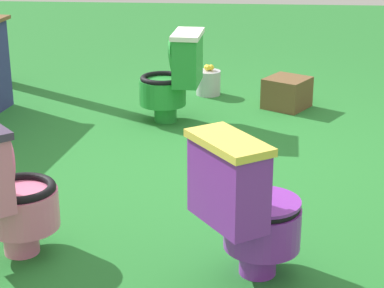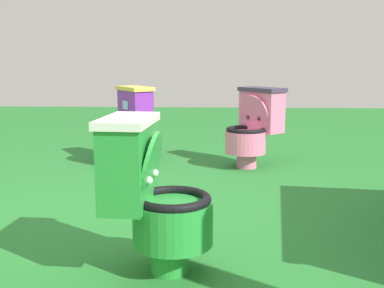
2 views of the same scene
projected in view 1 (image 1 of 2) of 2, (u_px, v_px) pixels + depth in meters
ground at (202, 159)px, 4.87m from camera, size 14.00×14.00×0.00m
toilet_green at (174, 76)px, 5.53m from camera, size 0.45×0.52×0.73m
toilet_purple at (247, 207)px, 3.27m from camera, size 0.61×0.63×0.73m
toilet_pink at (2, 189)px, 3.46m from camera, size 0.63×0.64×0.73m
small_crate at (287, 93)px, 5.98m from camera, size 0.46×0.45×0.26m
lemon_bucket at (208, 82)px, 6.36m from camera, size 0.22×0.22×0.28m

